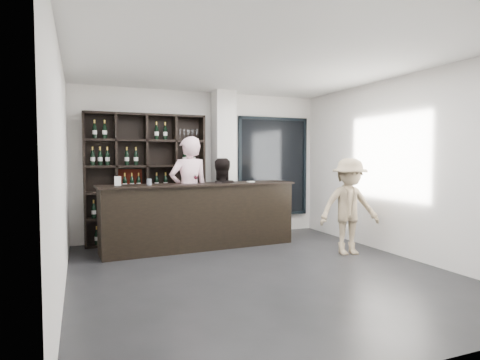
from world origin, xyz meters
name	(u,v)px	position (x,y,z in m)	size (l,w,h in m)	color
floor	(260,272)	(0.00, 0.00, -0.01)	(5.00, 5.50, 0.01)	black
wine_shelf	(146,179)	(-1.15, 2.57, 1.20)	(2.20, 0.35, 2.40)	black
structural_column	(224,165)	(0.35, 2.47, 1.45)	(0.40, 0.40, 2.90)	silver
glass_panel	(273,167)	(1.55, 2.69, 1.40)	(1.60, 0.08, 2.10)	black
tasting_counter	(200,216)	(-0.35, 1.75, 0.57)	(3.46, 0.71, 1.14)	black
taster_pink	(189,192)	(-0.51, 1.91, 0.98)	(0.72, 0.47, 1.96)	#EEBCC7
taster_black	(220,202)	(0.06, 1.85, 0.79)	(0.77, 0.60, 1.58)	black
customer	(349,206)	(1.80, 0.40, 0.79)	(1.02, 0.59, 1.58)	#998464
wine_glass	(196,179)	(-0.43, 1.75, 1.23)	(0.07, 0.07, 0.17)	white
spit_cup	(149,182)	(-1.25, 1.65, 1.19)	(0.08, 0.08, 0.11)	#ABB9CE
napkin_stack	(251,182)	(0.62, 1.76, 1.15)	(0.11, 0.11, 0.02)	white
card_stand	(118,181)	(-1.73, 1.74, 1.22)	(0.10, 0.05, 0.15)	white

